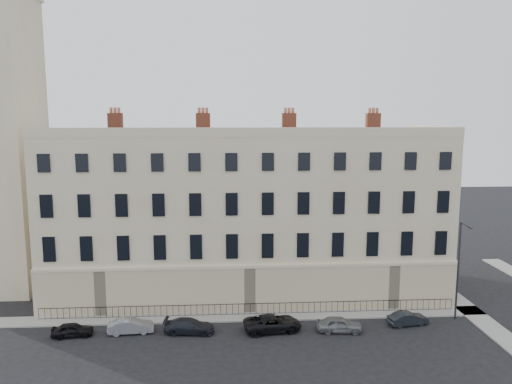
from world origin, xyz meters
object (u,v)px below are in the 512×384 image
car_b (131,326)px  car_a (73,330)px  car_f (408,319)px  car_e (339,324)px  car_c (189,326)px  car_d (273,323)px  streetlamp (459,266)px

car_b → car_a: bearing=88.5°
car_a → car_f: bearing=-95.9°
car_e → car_f: size_ratio=1.09×
car_c → car_d: 6.50m
car_f → car_c: bearing=81.4°
car_c → car_e: (11.71, -0.50, 0.03)m
car_b → car_d: 11.05m
car_b → car_f: car_b is taller
car_b → car_e: size_ratio=0.99×
streetlamp → car_c: bearing=-176.0°
car_a → car_d: (15.40, 0.01, 0.11)m
car_f → streetlamp: 6.03m
car_a → car_c: (8.89, 0.05, 0.04)m
car_e → streetlamp: streetlamp is taller
car_a → streetlamp: streetlamp is taller
car_d → car_e: size_ratio=1.30×
car_e → car_c: bearing=92.5°
car_d → car_a: bearing=82.2°
car_a → streetlamp: size_ratio=0.38×
car_d → car_f: size_ratio=1.41×
car_f → streetlamp: (4.39, 0.83, 4.05)m
car_d → streetlamp: streetlamp is taller
car_c → car_f: car_c is taller
car_a → streetlamp: bearing=-94.5°
car_d → car_e: 5.22m
car_a → car_e: size_ratio=0.88×
streetlamp → car_e: bearing=-169.6°
car_b → car_c: bearing=-99.4°
car_b → car_d: (11.05, -0.32, 0.06)m
car_b → car_e: bearing=-98.6°
car_f → car_e: bearing=89.0°
car_c → car_e: 11.72m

